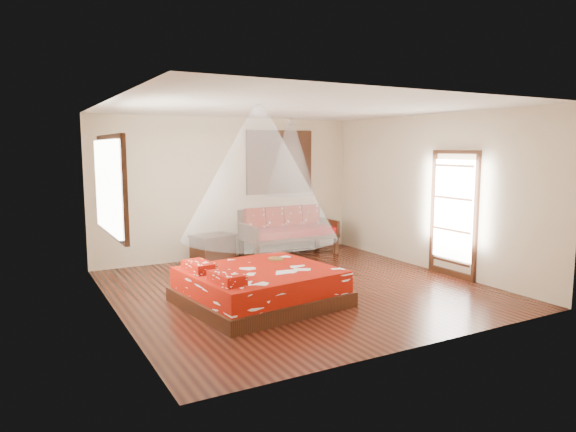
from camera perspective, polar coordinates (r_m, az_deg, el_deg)
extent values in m
cube|color=black|center=(8.19, 1.08, -8.06)|extent=(5.50, 5.50, 0.02)
cube|color=white|center=(7.91, 1.14, 12.02)|extent=(5.50, 5.50, 0.02)
cube|color=beige|center=(6.98, -18.94, 0.61)|extent=(0.02, 5.50, 2.80)
cube|color=beige|center=(9.60, 15.56, 2.54)|extent=(0.02, 5.50, 2.80)
cube|color=beige|center=(10.40, -6.51, 3.13)|extent=(5.50, 0.02, 2.80)
cube|color=beige|center=(5.72, 15.03, -0.70)|extent=(5.50, 0.02, 2.80)
cube|color=black|center=(7.38, -3.12, -8.94)|extent=(2.27, 2.10, 0.20)
cube|color=#9A1104|center=(7.32, -3.13, -7.06)|extent=(2.16, 1.99, 0.30)
cube|color=#9A1104|center=(6.56, -6.80, -6.85)|extent=(0.36, 0.57, 0.14)
cube|color=#9A1104|center=(7.23, -9.87, -5.56)|extent=(0.36, 0.57, 0.14)
cube|color=black|center=(9.89, -3.45, -4.03)|extent=(0.08, 0.08, 0.42)
cube|color=black|center=(10.78, 5.35, -3.08)|extent=(0.08, 0.08, 0.42)
cube|color=black|center=(10.56, -5.19, -3.30)|extent=(0.08, 0.08, 0.42)
cube|color=black|center=(11.40, 3.25, -2.48)|extent=(0.08, 0.08, 0.42)
cube|color=black|center=(10.60, 0.14, -2.30)|extent=(1.94, 0.86, 0.08)
cube|color=maroon|center=(10.58, 0.14, -1.71)|extent=(1.88, 0.80, 0.14)
cube|color=black|center=(10.89, -0.86, -0.49)|extent=(1.94, 0.06, 0.55)
cube|color=black|center=(10.16, -4.47, -1.84)|extent=(0.06, 0.86, 0.30)
cube|color=black|center=(11.05, 4.37, -1.08)|extent=(0.06, 0.86, 0.30)
cube|color=#9A1104|center=(10.48, -3.68, -0.29)|extent=(0.41, 0.20, 0.43)
cube|color=#9A1104|center=(10.67, -1.58, -0.14)|extent=(0.41, 0.20, 0.43)
cube|color=#9A1104|center=(10.88, 0.44, 0.01)|extent=(0.41, 0.20, 0.43)
cube|color=#9A1104|center=(11.09, 2.39, 0.15)|extent=(0.41, 0.20, 0.43)
cube|color=black|center=(10.09, -8.34, -3.68)|extent=(0.85, 0.70, 0.48)
cube|color=black|center=(10.04, -8.37, -2.19)|extent=(0.90, 0.75, 0.05)
cube|color=black|center=(10.81, -0.94, 6.00)|extent=(1.52, 0.06, 1.32)
cube|color=black|center=(10.80, -0.92, 6.00)|extent=(1.35, 0.04, 1.10)
cube|color=black|center=(7.16, -19.00, 3.18)|extent=(0.08, 1.74, 1.34)
cube|color=silver|center=(7.16, -18.69, 3.20)|extent=(0.04, 1.54, 1.10)
cube|color=black|center=(9.19, 17.91, 0.04)|extent=(0.08, 1.02, 2.16)
cube|color=white|center=(9.16, 17.85, 0.65)|extent=(0.03, 0.82, 1.70)
cylinder|color=brown|center=(7.86, -1.38, -4.78)|extent=(0.23, 0.23, 0.03)
cone|color=silver|center=(7.09, -3.22, 4.76)|extent=(2.18, 2.18, 1.80)
cone|color=silver|center=(10.40, 0.27, 6.49)|extent=(1.01, 1.01, 1.50)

